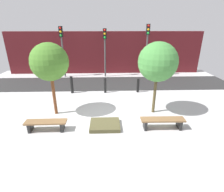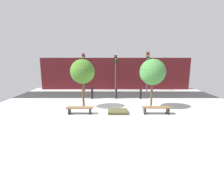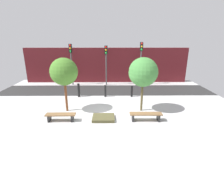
# 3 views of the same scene
# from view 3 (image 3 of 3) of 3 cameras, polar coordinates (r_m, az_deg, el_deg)

# --- Properties ---
(ground_plane) EXTENTS (18.00, 18.00, 0.00)m
(ground_plane) POSITION_cam_3_polar(r_m,az_deg,el_deg) (10.64, -2.62, -5.67)
(ground_plane) COLOR #B7B7B7
(road_strip) EXTENTS (18.00, 3.15, 0.01)m
(road_strip) POSITION_cam_3_polar(r_m,az_deg,el_deg) (15.32, -2.00, 1.96)
(road_strip) COLOR #292929
(road_strip) RESTS_ON ground
(building_facade) EXTENTS (16.20, 0.50, 3.43)m
(building_facade) POSITION_cam_3_polar(r_m,az_deg,el_deg) (17.99, -1.82, 10.02)
(building_facade) COLOR #511419
(building_facade) RESTS_ON ground
(bench_left) EXTENTS (1.62, 0.43, 0.42)m
(bench_left) POSITION_cam_3_polar(r_m,az_deg,el_deg) (9.99, -16.41, -6.25)
(bench_left) COLOR black
(bench_left) RESTS_ON ground
(bench_right) EXTENTS (1.77, 0.44, 0.44)m
(bench_right) POSITION_cam_3_polar(r_m,az_deg,el_deg) (9.79, 10.97, -6.20)
(bench_right) COLOR black
(bench_right) RESTS_ON ground
(planter_bed) EXTENTS (1.23, 1.01, 0.16)m
(planter_bed) POSITION_cam_3_polar(r_m,az_deg,el_deg) (9.89, -2.79, -7.13)
(planter_bed) COLOR #4A462A
(planter_bed) RESTS_ON ground
(tree_behind_left_bench) EXTENTS (1.63, 1.63, 3.28)m
(tree_behind_left_bench) POSITION_cam_3_polar(r_m,az_deg,el_deg) (10.69, -15.42, 7.58)
(tree_behind_left_bench) COLOR brown
(tree_behind_left_bench) RESTS_ON ground
(tree_behind_right_bench) EXTENTS (1.73, 1.73, 3.30)m
(tree_behind_right_bench) POSITION_cam_3_polar(r_m,az_deg,el_deg) (10.52, 10.16, 7.63)
(tree_behind_right_bench) COLOR brown
(tree_behind_right_bench) RESTS_ON ground
(bollard_far_left) EXTENTS (0.17, 0.17, 1.05)m
(bollard_far_left) POSITION_cam_3_polar(r_m,az_deg,el_deg) (13.64, -10.81, 1.84)
(bollard_far_left) COLOR black
(bollard_far_left) RESTS_ON ground
(bollard_left) EXTENTS (0.16, 0.16, 0.93)m
(bollard_left) POSITION_cam_3_polar(r_m,az_deg,el_deg) (13.44, -2.20, 1.64)
(bollard_left) COLOR black
(bollard_left) RESTS_ON ground
(bollard_center) EXTENTS (0.15, 0.15, 0.87)m
(bollard_center) POSITION_cam_3_polar(r_m,az_deg,el_deg) (13.55, 6.46, 1.53)
(bollard_center) COLOR black
(bollard_center) RESTS_ON ground
(traffic_light_west) EXTENTS (0.28, 0.27, 3.84)m
(traffic_light_west) POSITION_cam_3_polar(r_m,az_deg,el_deg) (17.03, -13.23, 12.22)
(traffic_light_west) COLOR #4B4B4B
(traffic_light_west) RESTS_ON ground
(traffic_light_mid_west) EXTENTS (0.28, 0.27, 3.68)m
(traffic_light_mid_west) POSITION_cam_3_polar(r_m,az_deg,el_deg) (16.65, -1.94, 12.21)
(traffic_light_mid_west) COLOR #4B4B4B
(traffic_light_mid_west) RESTS_ON ground
(traffic_light_mid_east) EXTENTS (0.28, 0.27, 3.99)m
(traffic_light_mid_east) POSITION_cam_3_polar(r_m,az_deg,el_deg) (16.87, 9.47, 12.72)
(traffic_light_mid_east) COLOR #4F4F4F
(traffic_light_mid_east) RESTS_ON ground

